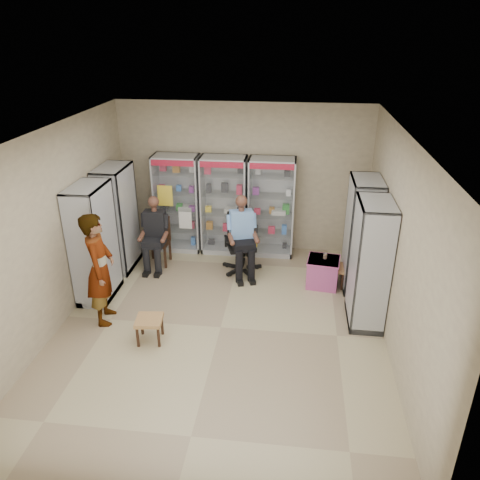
# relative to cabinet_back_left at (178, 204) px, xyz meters

# --- Properties ---
(floor) EXTENTS (6.00, 6.00, 0.00)m
(floor) POSITION_rel_cabinet_back_left_xyz_m (1.30, -2.73, -1.00)
(floor) COLOR tan
(floor) RESTS_ON ground
(room_shell) EXTENTS (5.02, 6.02, 3.01)m
(room_shell) POSITION_rel_cabinet_back_left_xyz_m (1.30, -2.73, 0.97)
(room_shell) COLOR tan
(room_shell) RESTS_ON ground
(cabinet_back_left) EXTENTS (0.90, 0.50, 2.00)m
(cabinet_back_left) POSITION_rel_cabinet_back_left_xyz_m (0.00, 0.00, 0.00)
(cabinet_back_left) COLOR silver
(cabinet_back_left) RESTS_ON floor
(cabinet_back_mid) EXTENTS (0.90, 0.50, 2.00)m
(cabinet_back_mid) POSITION_rel_cabinet_back_left_xyz_m (0.95, 0.00, 0.00)
(cabinet_back_mid) COLOR #A8ABAF
(cabinet_back_mid) RESTS_ON floor
(cabinet_back_right) EXTENTS (0.90, 0.50, 2.00)m
(cabinet_back_right) POSITION_rel_cabinet_back_left_xyz_m (1.90, 0.00, 0.00)
(cabinet_back_right) COLOR silver
(cabinet_back_right) RESTS_ON floor
(cabinet_right_far) EXTENTS (0.90, 0.50, 2.00)m
(cabinet_right_far) POSITION_rel_cabinet_back_left_xyz_m (3.53, -1.13, 0.00)
(cabinet_right_far) COLOR #ACB0B4
(cabinet_right_far) RESTS_ON floor
(cabinet_right_near) EXTENTS (0.90, 0.50, 2.00)m
(cabinet_right_near) POSITION_rel_cabinet_back_left_xyz_m (3.53, -2.23, 0.00)
(cabinet_right_near) COLOR #B4B7BC
(cabinet_right_near) RESTS_ON floor
(cabinet_left_far) EXTENTS (0.90, 0.50, 2.00)m
(cabinet_left_far) POSITION_rel_cabinet_back_left_xyz_m (-0.93, -0.93, 0.00)
(cabinet_left_far) COLOR #AEB0B5
(cabinet_left_far) RESTS_ON floor
(cabinet_left_near) EXTENTS (0.90, 0.50, 2.00)m
(cabinet_left_near) POSITION_rel_cabinet_back_left_xyz_m (-0.93, -2.03, 0.00)
(cabinet_left_near) COLOR #9FA2A6
(cabinet_left_near) RESTS_ON floor
(wooden_chair) EXTENTS (0.42, 0.42, 0.94)m
(wooden_chair) POSITION_rel_cabinet_back_left_xyz_m (-0.25, -0.73, -0.53)
(wooden_chair) COLOR #302213
(wooden_chair) RESTS_ON floor
(seated_customer) EXTENTS (0.44, 0.60, 1.34)m
(seated_customer) POSITION_rel_cabinet_back_left_xyz_m (-0.25, -0.78, -0.33)
(seated_customer) COLOR black
(seated_customer) RESTS_ON floor
(office_chair) EXTENTS (0.78, 0.78, 1.14)m
(office_chair) POSITION_rel_cabinet_back_left_xyz_m (1.40, -0.82, -0.43)
(office_chair) COLOR black
(office_chair) RESTS_ON floor
(seated_shopkeeper) EXTENTS (0.65, 0.77, 1.45)m
(seated_shopkeeper) POSITION_rel_cabinet_back_left_xyz_m (1.40, -0.87, -0.28)
(seated_shopkeeper) COLOR #659BC8
(seated_shopkeeper) RESTS_ON floor
(pink_trunk) EXTENTS (0.60, 0.58, 0.52)m
(pink_trunk) POSITION_rel_cabinet_back_left_xyz_m (2.92, -1.20, -0.74)
(pink_trunk) COLOR #A5428D
(pink_trunk) RESTS_ON floor
(tea_glass) EXTENTS (0.07, 0.07, 0.09)m
(tea_glass) POSITION_rel_cabinet_back_left_xyz_m (2.94, -1.16, -0.44)
(tea_glass) COLOR #5B2707
(tea_glass) RESTS_ON pink_trunk
(woven_stool_a) EXTENTS (0.48, 0.48, 0.37)m
(woven_stool_a) POSITION_rel_cabinet_back_left_xyz_m (3.17, -1.14, -0.81)
(woven_stool_a) COLOR olive
(woven_stool_a) RESTS_ON floor
(woven_stool_b) EXTENTS (0.42, 0.42, 0.38)m
(woven_stool_b) POSITION_rel_cabinet_back_left_xyz_m (0.31, -3.17, -0.81)
(woven_stool_b) COLOR #A67E46
(woven_stool_b) RESTS_ON floor
(standing_man) EXTENTS (0.56, 0.74, 1.82)m
(standing_man) POSITION_rel_cabinet_back_left_xyz_m (-0.55, -2.72, -0.09)
(standing_man) COLOR gray
(standing_man) RESTS_ON floor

